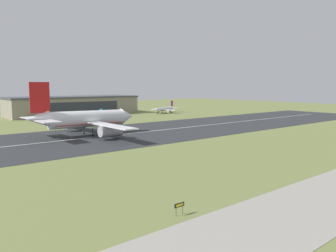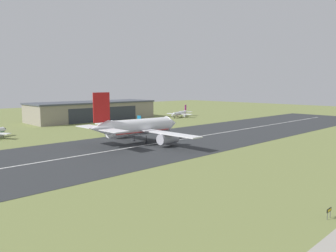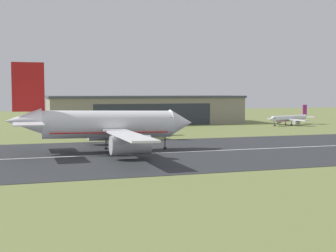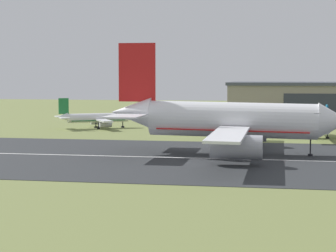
{
  "view_description": "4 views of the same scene",
  "coord_description": "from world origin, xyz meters",
  "px_view_note": "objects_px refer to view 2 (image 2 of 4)",
  "views": [
    {
      "loc": [
        -43.34,
        6.25,
        18.49
      ],
      "look_at": [
        20.33,
        84.92,
        6.07
      ],
      "focal_mm": 35.0,
      "sensor_mm": 36.0,
      "label": 1
    },
    {
      "loc": [
        -69.35,
        20.98,
        22.19
      ],
      "look_at": [
        7.25,
        101.33,
        8.42
      ],
      "focal_mm": 35.0,
      "sensor_mm": 36.0,
      "label": 2
    },
    {
      "loc": [
        -9.07,
        15.75,
        13.49
      ],
      "look_at": [
        12.34,
        83.16,
        8.33
      ],
      "focal_mm": 50.0,
      "sensor_mm": 36.0,
      "label": 3
    },
    {
      "loc": [
        20.27,
        5.19,
        14.12
      ],
      "look_at": [
        1.37,
        104.29,
        6.2
      ],
      "focal_mm": 70.0,
      "sensor_mm": 36.0,
      "label": 4
    }
  ],
  "objects_px": {
    "airplane_landing": "(139,127)",
    "airplane_parked_west": "(124,124)",
    "airplane_parked_centre": "(180,113)",
    "runway_sign": "(329,211)"
  },
  "relations": [
    {
      "from": "airplane_parked_west",
      "to": "airplane_parked_centre",
      "type": "distance_m",
      "value": 74.26
    },
    {
      "from": "airplane_landing",
      "to": "runway_sign",
      "type": "relative_size",
      "value": 32.55
    },
    {
      "from": "airplane_landing",
      "to": "runway_sign",
      "type": "distance_m",
      "value": 83.18
    },
    {
      "from": "airplane_parked_west",
      "to": "runway_sign",
      "type": "relative_size",
      "value": 14.4
    },
    {
      "from": "airplane_parked_west",
      "to": "airplane_parked_centre",
      "type": "bearing_deg",
      "value": 22.48
    },
    {
      "from": "airplane_parked_west",
      "to": "runway_sign",
      "type": "height_order",
      "value": "airplane_parked_west"
    },
    {
      "from": "airplane_parked_west",
      "to": "runway_sign",
      "type": "bearing_deg",
      "value": -109.63
    },
    {
      "from": "airplane_landing",
      "to": "runway_sign",
      "type": "xyz_separation_m",
      "value": [
        -23.15,
        -79.76,
        -4.59
      ]
    },
    {
      "from": "airplane_landing",
      "to": "airplane_parked_west",
      "type": "height_order",
      "value": "airplane_landing"
    },
    {
      "from": "airplane_parked_west",
      "to": "airplane_parked_centre",
      "type": "xyz_separation_m",
      "value": [
        68.62,
        28.39,
        -0.23
      ]
    }
  ]
}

